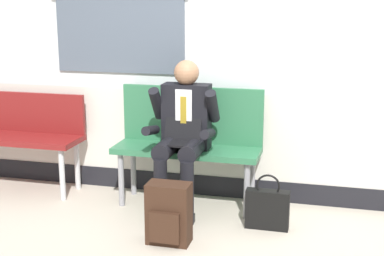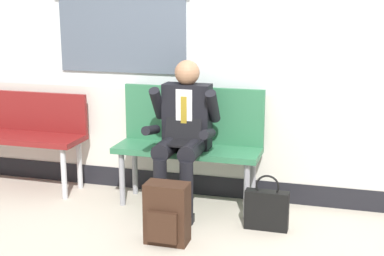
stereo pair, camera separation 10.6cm
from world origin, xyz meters
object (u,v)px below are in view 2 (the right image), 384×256
(person_seated, at_px, (183,132))
(backpack, at_px, (167,214))
(bench_with_person, at_px, (190,137))
(bench_empty, at_px, (19,129))
(handbag, at_px, (267,209))

(person_seated, height_order, backpack, person_seated)
(person_seated, bearing_deg, bench_with_person, 90.00)
(person_seated, xyz_separation_m, backpack, (0.07, -0.64, -0.47))
(bench_with_person, distance_m, bench_empty, 1.69)
(person_seated, relative_size, backpack, 2.77)
(backpack, bearing_deg, bench_with_person, 94.61)
(handbag, bearing_deg, bench_with_person, 151.93)
(bench_with_person, distance_m, handbag, 0.95)
(bench_with_person, height_order, person_seated, person_seated)
(bench_empty, bearing_deg, bench_with_person, 0.40)
(bench_with_person, relative_size, person_seated, 0.99)
(bench_with_person, xyz_separation_m, handbag, (0.74, -0.40, -0.44))
(bench_with_person, bearing_deg, handbag, -28.07)
(bench_with_person, xyz_separation_m, backpack, (0.07, -0.85, -0.38))
(bench_empty, xyz_separation_m, person_seated, (1.69, -0.20, 0.13))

